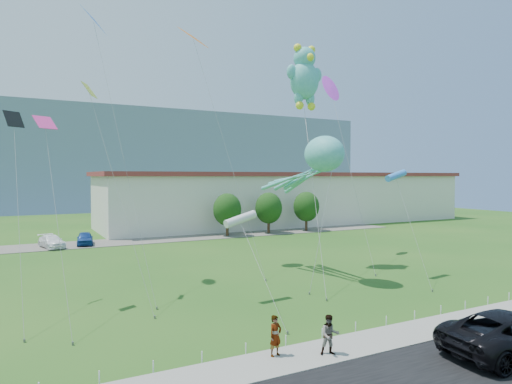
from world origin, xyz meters
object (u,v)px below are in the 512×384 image
at_px(warehouse, 292,198).
at_px(pedestrian_left, 275,336).
at_px(octopus_kite, 315,164).
at_px(pedestrian_right, 330,335).
at_px(parked_car_blue, 85,238).
at_px(parked_car_white, 52,241).
at_px(teddy_bear_kite, 305,76).

relative_size(warehouse, pedestrian_left, 35.87).
xyz_separation_m(pedestrian_left, octopus_kite, (9.76, 11.11, 7.53)).
relative_size(pedestrian_right, parked_car_blue, 0.41).
xyz_separation_m(pedestrian_right, parked_car_white, (-8.34, 37.21, -0.23)).
bearing_deg(teddy_bear_kite, parked_car_white, 131.29).
relative_size(pedestrian_left, parked_car_white, 0.38).
relative_size(octopus_kite, teddy_bear_kite, 0.57).
bearing_deg(parked_car_blue, pedestrian_left, -77.85).
xyz_separation_m(pedestrian_left, teddy_bear_kite, (11.87, 15.60, 15.02)).
bearing_deg(teddy_bear_kite, warehouse, 59.27).
xyz_separation_m(parked_car_blue, octopus_kite, (12.63, -25.69, 7.72)).
height_order(pedestrian_left, teddy_bear_kite, teddy_bear_kite).
bearing_deg(pedestrian_left, warehouse, 44.57).
bearing_deg(octopus_kite, pedestrian_left, -131.30).
height_order(octopus_kite, teddy_bear_kite, teddy_bear_kite).
bearing_deg(warehouse, parked_car_white, -164.63).
bearing_deg(pedestrian_left, octopus_kite, 36.32).
bearing_deg(octopus_kite, parked_car_blue, 116.17).
relative_size(warehouse, pedestrian_right, 36.19).
bearing_deg(pedestrian_right, pedestrian_left, 177.58).
bearing_deg(warehouse, octopus_kite, -120.05).
bearing_deg(pedestrian_right, teddy_bear_kite, 81.86).
xyz_separation_m(octopus_kite, teddy_bear_kite, (2.11, 4.49, 7.49)).
xyz_separation_m(parked_car_blue, teddy_bear_kite, (14.74, -21.20, 15.21)).
bearing_deg(pedestrian_left, parked_car_blue, 82.09).
height_order(warehouse, pedestrian_right, warehouse).
distance_m(warehouse, pedestrian_left, 55.24).
distance_m(warehouse, octopus_kite, 40.81).
relative_size(parked_car_blue, teddy_bear_kite, 0.22).
bearing_deg(parked_car_blue, octopus_kite, -56.14).
xyz_separation_m(parked_car_white, octopus_kite, (16.01, -25.13, 7.76)).
height_order(pedestrian_right, parked_car_white, pedestrian_right).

